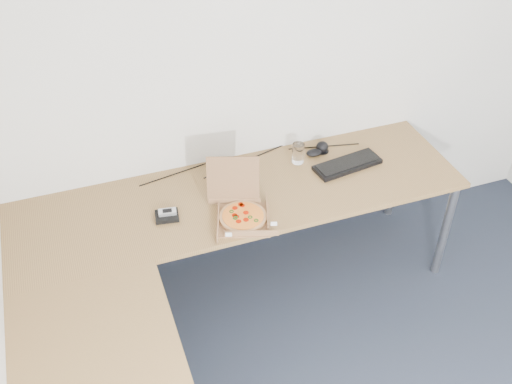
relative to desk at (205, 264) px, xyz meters
name	(u,v)px	position (x,y,z in m)	size (l,w,h in m)	color
room_shell	(501,286)	(0.82, -0.97, 0.55)	(3.50, 3.50, 2.50)	silver
desk	(205,264)	(0.00, 0.00, 0.00)	(2.50, 2.20, 0.73)	olive
pizza_box	(242,213)	(0.27, 0.23, 0.06)	(0.28, 0.32, 0.28)	#926640
drinking_glass	(298,153)	(0.74, 0.60, 0.09)	(0.07, 0.07, 0.12)	silver
keyboard	(347,165)	(0.99, 0.46, 0.04)	(0.40, 0.14, 0.02)	black
mouse	(314,153)	(0.86, 0.62, 0.05)	(0.10, 0.07, 0.04)	black
wallet	(167,216)	(-0.10, 0.37, 0.04)	(0.12, 0.10, 0.02)	black
phone	(167,212)	(-0.09, 0.38, 0.06)	(0.09, 0.05, 0.02)	#B2B5BA
dome_speaker	(322,146)	(0.92, 0.65, 0.06)	(0.08, 0.08, 0.07)	black
cable_bundle	(247,160)	(0.46, 0.71, 0.03)	(0.65, 0.04, 0.01)	black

